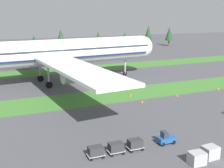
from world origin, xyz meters
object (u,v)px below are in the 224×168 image
object	(u,v)px
cargo_dolly_lead	(135,144)
taxiway_marker_2	(142,102)
taxiway_marker_1	(177,95)
baggage_tug	(166,139)
taxiway_marker_3	(218,89)
taxiway_marker_0	(131,95)
uld_container_1	(210,152)
cargo_dolly_third	(96,151)
uld_container_0	(197,158)
cargo_dolly_second	(116,147)
airliner	(52,53)

from	to	relation	value
cargo_dolly_lead	taxiway_marker_2	size ratio (longest dim) A/B	4.23
taxiway_marker_1	baggage_tug	bearing A→B (deg)	-129.12
taxiway_marker_2	taxiway_marker_3	xyz separation A→B (m)	(22.51, 1.92, 0.06)
baggage_tug	taxiway_marker_0	xyz separation A→B (m)	(6.59, 24.35, -0.52)
baggage_tug	taxiway_marker_1	distance (m)	25.89
baggage_tug	uld_container_1	size ratio (longest dim) A/B	1.31
cargo_dolly_third	taxiway_marker_2	world-z (taller)	cargo_dolly_third
uld_container_0	uld_container_1	size ratio (longest dim) A/B	1.00
taxiway_marker_0	taxiway_marker_2	distance (m)	5.38
uld_container_0	uld_container_1	distance (m)	2.67
baggage_tug	cargo_dolly_lead	xyz separation A→B (m)	(-5.02, 0.06, 0.10)
cargo_dolly_third	uld_container_1	distance (m)	15.00
cargo_dolly_third	cargo_dolly_second	bearing A→B (deg)	90.00
uld_container_0	taxiway_marker_3	size ratio (longest dim) A/B	3.12
airliner	cargo_dolly_lead	bearing A→B (deg)	-2.51
uld_container_1	taxiway_marker_1	world-z (taller)	uld_container_1
cargo_dolly_second	cargo_dolly_third	bearing A→B (deg)	-90.00
taxiway_marker_3	cargo_dolly_lead	bearing A→B (deg)	-148.61
baggage_tug	uld_container_0	world-z (taller)	baggage_tug
uld_container_0	taxiway_marker_0	size ratio (longest dim) A/B	3.44
baggage_tug	taxiway_marker_1	size ratio (longest dim) A/B	5.00
cargo_dolly_second	taxiway_marker_2	xyz separation A→B (m)	(14.53, 18.87, -0.66)
baggage_tug	cargo_dolly_lead	world-z (taller)	baggage_tug
cargo_dolly_third	taxiway_marker_3	bearing A→B (deg)	118.12
cargo_dolly_lead	taxiway_marker_2	world-z (taller)	cargo_dolly_lead
cargo_dolly_second	uld_container_0	size ratio (longest dim) A/B	1.11
uld_container_1	taxiway_marker_1	size ratio (longest dim) A/B	3.82
airliner	uld_container_0	bearing A→B (deg)	3.18
uld_container_0	cargo_dolly_lead	bearing A→B (deg)	128.86
cargo_dolly_second	taxiway_marker_1	world-z (taller)	cargo_dolly_second
cargo_dolly_second	cargo_dolly_lead	bearing A→B (deg)	90.00
airliner	taxiway_marker_2	world-z (taller)	airliner
taxiway_marker_2	uld_container_1	bearing A→B (deg)	-98.47
uld_container_0	taxiway_marker_3	bearing A→B (deg)	43.55
airliner	baggage_tug	size ratio (longest dim) A/B	29.81
cargo_dolly_lead	airliner	bearing A→B (deg)	-176.83
cargo_dolly_lead	taxiway_marker_0	bearing A→B (deg)	155.09
baggage_tug	taxiway_marker_3	size ratio (longest dim) A/B	4.08
airliner	taxiway_marker_3	size ratio (longest dim) A/B	121.65
cargo_dolly_lead	taxiway_marker_2	distance (m)	22.20
cargo_dolly_third	taxiway_marker_1	world-z (taller)	cargo_dolly_third
cargo_dolly_lead	taxiway_marker_0	distance (m)	26.93
taxiway_marker_1	uld_container_0	bearing A→B (deg)	-121.11
taxiway_marker_1	cargo_dolly_lead	bearing A→B (deg)	-136.84
baggage_tug	cargo_dolly_third	world-z (taller)	baggage_tug
airliner	taxiway_marker_3	bearing A→B (deg)	52.93
baggage_tug	cargo_dolly_lead	bearing A→B (deg)	-90.00
cargo_dolly_third	uld_container_0	xyz separation A→B (m)	(11.10, -6.65, -0.11)
taxiway_marker_3	uld_container_1	bearing A→B (deg)	-134.32
cargo_dolly_third	uld_container_0	world-z (taller)	uld_container_0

